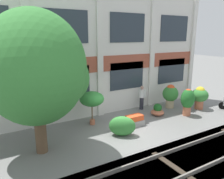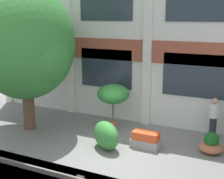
{
  "view_description": "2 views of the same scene",
  "coord_description": "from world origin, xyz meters",
  "px_view_note": "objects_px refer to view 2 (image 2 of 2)",
  "views": [
    {
      "loc": [
        -5.68,
        -8.23,
        4.73
      ],
      "look_at": [
        -0.19,
        1.25,
        1.99
      ],
      "focal_mm": 35.0,
      "sensor_mm": 36.0,
      "label": 1
    },
    {
      "loc": [
        4.22,
        -9.07,
        4.57
      ],
      "look_at": [
        -1.05,
        1.82,
        1.64
      ],
      "focal_mm": 50.0,
      "sensor_mm": 36.0,
      "label": 2
    }
  ],
  "objects_px": {
    "potted_plant_wide_bowl": "(211,145)",
    "potted_plant_square_trough": "(146,140)",
    "broadleaf_tree": "(25,45)",
    "resident_by_doorway": "(214,117)",
    "potted_plant_tall_urn": "(113,94)",
    "topiary_hedge": "(106,135)"
  },
  "relations": [
    {
      "from": "broadleaf_tree",
      "to": "potted_plant_square_trough",
      "type": "xyz_separation_m",
      "value": [
        4.92,
        0.29,
        -3.12
      ]
    },
    {
      "from": "potted_plant_wide_bowl",
      "to": "potted_plant_tall_urn",
      "type": "bearing_deg",
      "value": 170.01
    },
    {
      "from": "potted_plant_wide_bowl",
      "to": "potted_plant_square_trough",
      "type": "distance_m",
      "value": 2.21
    },
    {
      "from": "potted_plant_square_trough",
      "to": "topiary_hedge",
      "type": "height_order",
      "value": "topiary_hedge"
    },
    {
      "from": "topiary_hedge",
      "to": "potted_plant_square_trough",
      "type": "bearing_deg",
      "value": 29.07
    },
    {
      "from": "potted_plant_wide_bowl",
      "to": "resident_by_doorway",
      "type": "bearing_deg",
      "value": 96.67
    },
    {
      "from": "potted_plant_wide_bowl",
      "to": "topiary_hedge",
      "type": "bearing_deg",
      "value": -159.54
    },
    {
      "from": "potted_plant_square_trough",
      "to": "potted_plant_tall_urn",
      "type": "distance_m",
      "value": 2.55
    },
    {
      "from": "potted_plant_wide_bowl",
      "to": "resident_by_doorway",
      "type": "distance_m",
      "value": 1.49
    },
    {
      "from": "topiary_hedge",
      "to": "potted_plant_wide_bowl",
      "type": "bearing_deg",
      "value": 20.46
    },
    {
      "from": "potted_plant_wide_bowl",
      "to": "broadleaf_tree",
      "type": "bearing_deg",
      "value": -173.02
    },
    {
      "from": "broadleaf_tree",
      "to": "resident_by_doorway",
      "type": "bearing_deg",
      "value": 17.95
    },
    {
      "from": "potted_plant_wide_bowl",
      "to": "topiary_hedge",
      "type": "height_order",
      "value": "topiary_hedge"
    },
    {
      "from": "potted_plant_wide_bowl",
      "to": "potted_plant_square_trough",
      "type": "relative_size",
      "value": 0.78
    },
    {
      "from": "potted_plant_tall_urn",
      "to": "broadleaf_tree",
      "type": "bearing_deg",
      "value": -152.66
    },
    {
      "from": "topiary_hedge",
      "to": "broadleaf_tree",
      "type": "bearing_deg",
      "value": 174.06
    },
    {
      "from": "broadleaf_tree",
      "to": "resident_by_doorway",
      "type": "height_order",
      "value": "broadleaf_tree"
    },
    {
      "from": "potted_plant_square_trough",
      "to": "potted_plant_tall_urn",
      "type": "relative_size",
      "value": 0.57
    },
    {
      "from": "potted_plant_wide_bowl",
      "to": "resident_by_doorway",
      "type": "xyz_separation_m",
      "value": [
        -0.16,
        1.37,
        0.55
      ]
    },
    {
      "from": "potted_plant_tall_urn",
      "to": "resident_by_doorway",
      "type": "xyz_separation_m",
      "value": [
        3.86,
        0.66,
        -0.58
      ]
    },
    {
      "from": "potted_plant_wide_bowl",
      "to": "topiary_hedge",
      "type": "xyz_separation_m",
      "value": [
        -3.35,
        -1.25,
        0.2
      ]
    },
    {
      "from": "potted_plant_square_trough",
      "to": "potted_plant_wide_bowl",
      "type": "bearing_deg",
      "value": 15.05
    }
  ]
}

